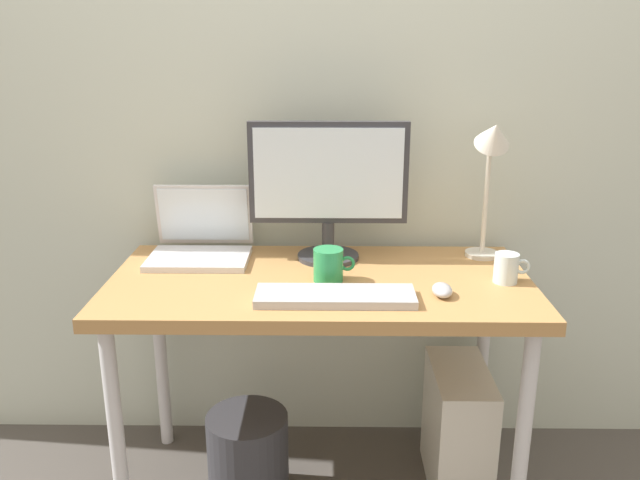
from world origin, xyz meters
name	(u,v)px	position (x,y,z in m)	size (l,w,h in m)	color
back_wall	(321,82)	(0.00, 0.37, 1.30)	(4.40, 0.04, 2.60)	silver
desk	(320,301)	(0.00, 0.00, 0.67)	(1.27, 0.63, 0.75)	#B7844C
monitor	(328,183)	(0.02, 0.18, 1.00)	(0.50, 0.20, 0.45)	#333338
laptop	(201,240)	(-0.39, 0.20, 0.81)	(0.32, 0.26, 0.23)	silver
desk_lamp	(492,157)	(0.53, 0.18, 1.08)	(0.11, 0.16, 0.47)	silver
keyboard	(335,296)	(0.04, -0.17, 0.76)	(0.44, 0.14, 0.02)	#B2B2B7
mouse	(442,290)	(0.34, -0.14, 0.77)	(0.06, 0.09, 0.03)	#B2B2B7
coffee_mug	(329,265)	(0.03, -0.02, 0.80)	(0.12, 0.09, 0.10)	#268C4C
glass_cup	(507,268)	(0.55, -0.03, 0.79)	(0.11, 0.07, 0.09)	silver
computer_tower	(457,428)	(0.45, 0.03, 0.21)	(0.18, 0.36, 0.42)	silver
wastebasket	(248,457)	(-0.23, -0.05, 0.15)	(0.26, 0.26, 0.30)	#333338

